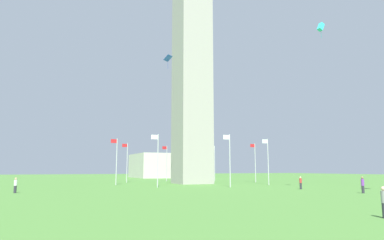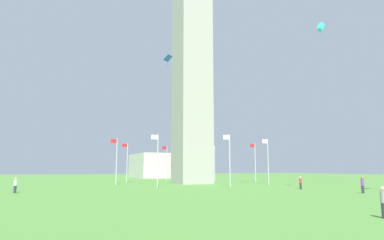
{
  "view_description": "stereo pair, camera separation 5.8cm",
  "coord_description": "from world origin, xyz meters",
  "px_view_note": "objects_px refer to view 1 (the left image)",
  "views": [
    {
      "loc": [
        25.2,
        57.19,
        2.6
      ],
      "look_at": [
        0.0,
        0.0,
        11.62
      ],
      "focal_mm": 31.9,
      "sensor_mm": 36.0,
      "label": 1
    },
    {
      "loc": [
        25.14,
        57.21,
        2.6
      ],
      "look_at": [
        0.0,
        0.0,
        11.62
      ],
      "focal_mm": 31.9,
      "sensor_mm": 36.0,
      "label": 2
    }
  ],
  "objects_px": {
    "person_red_shirt": "(301,183)",
    "person_white_shirt": "(15,185)",
    "distant_building": "(168,166)",
    "flagpole_w": "(166,162)",
    "obelisk_monument": "(192,40)",
    "flagpole_se": "(268,159)",
    "person_gray_shirt": "(384,202)",
    "flagpole_e": "(229,158)",
    "flagpole_n": "(116,159)",
    "kite_blue_diamond": "(168,58)",
    "person_purple_shirt": "(363,185)",
    "flagpole_s": "(255,161)",
    "kite_cyan_box": "(321,27)",
    "flagpole_nw": "(127,161)",
    "flagpole_sw": "(214,162)",
    "flagpole_ne": "(157,158)"
  },
  "relations": [
    {
      "from": "obelisk_monument",
      "to": "flagpole_e",
      "type": "relative_size",
      "value": 7.08
    },
    {
      "from": "person_red_shirt",
      "to": "person_white_shirt",
      "type": "relative_size",
      "value": 0.97
    },
    {
      "from": "flagpole_ne",
      "to": "flagpole_sw",
      "type": "height_order",
      "value": "same"
    },
    {
      "from": "kite_blue_diamond",
      "to": "flagpole_w",
      "type": "bearing_deg",
      "value": -109.4
    },
    {
      "from": "flagpole_ne",
      "to": "person_purple_shirt",
      "type": "distance_m",
      "value": 26.7
    },
    {
      "from": "flagpole_n",
      "to": "flagpole_e",
      "type": "height_order",
      "value": "same"
    },
    {
      "from": "flagpole_se",
      "to": "kite_blue_diamond",
      "type": "xyz_separation_m",
      "value": [
        17.64,
        -0.85,
        15.46
      ]
    },
    {
      "from": "obelisk_monument",
      "to": "flagpole_nw",
      "type": "bearing_deg",
      "value": -44.82
    },
    {
      "from": "flagpole_n",
      "to": "person_purple_shirt",
      "type": "relative_size",
      "value": 4.29
    },
    {
      "from": "person_gray_shirt",
      "to": "person_white_shirt",
      "type": "xyz_separation_m",
      "value": [
        19.37,
        -29.69,
        -0.0
      ]
    },
    {
      "from": "flagpole_w",
      "to": "flagpole_n",
      "type": "bearing_deg",
      "value": 45.0
    },
    {
      "from": "distant_building",
      "to": "flagpole_w",
      "type": "bearing_deg",
      "value": 69.81
    },
    {
      "from": "flagpole_se",
      "to": "person_white_shirt",
      "type": "xyz_separation_m",
      "value": [
        37.25,
        4.89,
        -3.39
      ]
    },
    {
      "from": "obelisk_monument",
      "to": "person_gray_shirt",
      "type": "bearing_deg",
      "value": 79.44
    },
    {
      "from": "flagpole_sw",
      "to": "flagpole_w",
      "type": "bearing_deg",
      "value": -22.5
    },
    {
      "from": "person_gray_shirt",
      "to": "flagpole_se",
      "type": "bearing_deg",
      "value": 16.29
    },
    {
      "from": "flagpole_w",
      "to": "kite_cyan_box",
      "type": "height_order",
      "value": "kite_cyan_box"
    },
    {
      "from": "flagpole_nw",
      "to": "distant_building",
      "type": "xyz_separation_m",
      "value": [
        -21.02,
        -34.8,
        -0.61
      ]
    },
    {
      "from": "obelisk_monument",
      "to": "kite_blue_diamond",
      "type": "xyz_separation_m",
      "value": [
        8.0,
        8.84,
        -7.5
      ]
    },
    {
      "from": "obelisk_monument",
      "to": "flagpole_s",
      "type": "xyz_separation_m",
      "value": [
        -13.65,
        0.0,
        -22.96
      ]
    },
    {
      "from": "flagpole_ne",
      "to": "flagpole_nw",
      "type": "xyz_separation_m",
      "value": [
        -0.0,
        -19.39,
        0.0
      ]
    },
    {
      "from": "flagpole_e",
      "to": "person_gray_shirt",
      "type": "relative_size",
      "value": 4.59
    },
    {
      "from": "flagpole_n",
      "to": "person_gray_shirt",
      "type": "xyz_separation_m",
      "value": [
        -5.52,
        44.27,
        -3.39
      ]
    },
    {
      "from": "person_gray_shirt",
      "to": "flagpole_e",
      "type": "bearing_deg",
      "value": 28.64
    },
    {
      "from": "obelisk_monument",
      "to": "flagpole_se",
      "type": "height_order",
      "value": "obelisk_monument"
    },
    {
      "from": "flagpole_ne",
      "to": "kite_cyan_box",
      "type": "distance_m",
      "value": 28.48
    },
    {
      "from": "flagpole_s",
      "to": "person_red_shirt",
      "type": "xyz_separation_m",
      "value": [
        7.63,
        21.56,
        -3.42
      ]
    },
    {
      "from": "obelisk_monument",
      "to": "distant_building",
      "type": "bearing_deg",
      "value": -104.2
    },
    {
      "from": "flagpole_w",
      "to": "flagpole_nw",
      "type": "bearing_deg",
      "value": 22.5
    },
    {
      "from": "person_white_shirt",
      "to": "flagpole_w",
      "type": "bearing_deg",
      "value": 7.47
    },
    {
      "from": "flagpole_n",
      "to": "distant_building",
      "type": "bearing_deg",
      "value": -119.36
    },
    {
      "from": "person_gray_shirt",
      "to": "kite_blue_diamond",
      "type": "distance_m",
      "value": 40.13
    },
    {
      "from": "person_white_shirt",
      "to": "flagpole_s",
      "type": "bearing_deg",
      "value": -18.82
    },
    {
      "from": "obelisk_monument",
      "to": "kite_blue_diamond",
      "type": "distance_m",
      "value": 14.09
    },
    {
      "from": "flagpole_n",
      "to": "flagpole_e",
      "type": "bearing_deg",
      "value": 135.0
    },
    {
      "from": "kite_cyan_box",
      "to": "person_purple_shirt",
      "type": "bearing_deg",
      "value": 88.73
    },
    {
      "from": "kite_blue_diamond",
      "to": "obelisk_monument",
      "type": "bearing_deg",
      "value": -132.14
    },
    {
      "from": "flagpole_w",
      "to": "kite_cyan_box",
      "type": "xyz_separation_m",
      "value": [
        -7.21,
        39.09,
        16.72
      ]
    },
    {
      "from": "flagpole_nw",
      "to": "flagpole_n",
      "type": "bearing_deg",
      "value": 67.5
    },
    {
      "from": "flagpole_w",
      "to": "kite_blue_diamond",
      "type": "relative_size",
      "value": 3.72
    },
    {
      "from": "person_purple_shirt",
      "to": "kite_blue_diamond",
      "type": "bearing_deg",
      "value": 41.29
    },
    {
      "from": "flagpole_w",
      "to": "obelisk_monument",
      "type": "bearing_deg",
      "value": 90.26
    },
    {
      "from": "flagpole_sw",
      "to": "flagpole_n",
      "type": "bearing_deg",
      "value": 22.5
    },
    {
      "from": "flagpole_n",
      "to": "flagpole_s",
      "type": "height_order",
      "value": "same"
    },
    {
      "from": "flagpole_n",
      "to": "kite_blue_diamond",
      "type": "distance_m",
      "value": 18.72
    },
    {
      "from": "person_gray_shirt",
      "to": "person_white_shirt",
      "type": "height_order",
      "value": "person_gray_shirt"
    },
    {
      "from": "flagpole_nw",
      "to": "person_red_shirt",
      "type": "bearing_deg",
      "value": 116.78
    },
    {
      "from": "flagpole_ne",
      "to": "person_gray_shirt",
      "type": "height_order",
      "value": "flagpole_ne"
    },
    {
      "from": "flagpole_n",
      "to": "person_white_shirt",
      "type": "bearing_deg",
      "value": 46.48
    },
    {
      "from": "flagpole_se",
      "to": "person_gray_shirt",
      "type": "bearing_deg",
      "value": 62.65
    }
  ]
}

